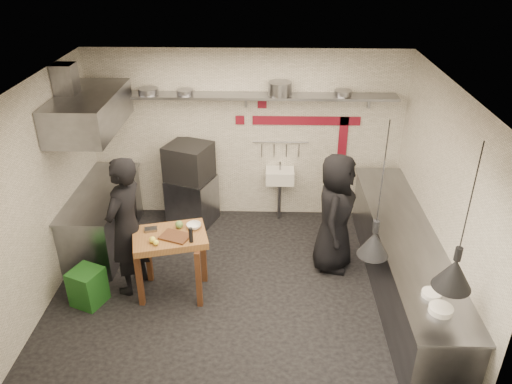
{
  "coord_description": "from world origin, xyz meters",
  "views": [
    {
      "loc": [
        0.36,
        -5.42,
        4.36
      ],
      "look_at": [
        0.2,
        0.3,
        1.34
      ],
      "focal_mm": 35.0,
      "sensor_mm": 36.0,
      "label": 1
    }
  ],
  "objects_px": {
    "oven_stand": "(192,200)",
    "combi_oven": "(189,162)",
    "green_bin": "(88,287)",
    "chef_right": "(335,213)",
    "prep_table": "(172,264)",
    "chef_left": "(126,227)"
  },
  "relations": [
    {
      "from": "prep_table",
      "to": "chef_left",
      "type": "xyz_separation_m",
      "value": [
        -0.58,
        0.1,
        0.5
      ]
    },
    {
      "from": "green_bin",
      "to": "chef_right",
      "type": "xyz_separation_m",
      "value": [
        3.26,
        0.91,
        0.63
      ]
    },
    {
      "from": "green_bin",
      "to": "prep_table",
      "type": "bearing_deg",
      "value": 12.44
    },
    {
      "from": "oven_stand",
      "to": "combi_oven",
      "type": "relative_size",
      "value": 1.23
    },
    {
      "from": "oven_stand",
      "to": "combi_oven",
      "type": "xyz_separation_m",
      "value": [
        -0.01,
        0.02,
        0.69
      ]
    },
    {
      "from": "chef_right",
      "to": "prep_table",
      "type": "bearing_deg",
      "value": 122.92
    },
    {
      "from": "combi_oven",
      "to": "prep_table",
      "type": "relative_size",
      "value": 0.71
    },
    {
      "from": "green_bin",
      "to": "chef_right",
      "type": "distance_m",
      "value": 3.44
    },
    {
      "from": "prep_table",
      "to": "combi_oven",
      "type": "bearing_deg",
      "value": 75.78
    },
    {
      "from": "combi_oven",
      "to": "green_bin",
      "type": "relative_size",
      "value": 1.3
    },
    {
      "from": "oven_stand",
      "to": "chef_right",
      "type": "bearing_deg",
      "value": -7.19
    },
    {
      "from": "green_bin",
      "to": "chef_right",
      "type": "relative_size",
      "value": 0.29
    },
    {
      "from": "prep_table",
      "to": "chef_left",
      "type": "height_order",
      "value": "chef_left"
    },
    {
      "from": "oven_stand",
      "to": "combi_oven",
      "type": "distance_m",
      "value": 0.69
    },
    {
      "from": "oven_stand",
      "to": "prep_table",
      "type": "relative_size",
      "value": 0.87
    },
    {
      "from": "combi_oven",
      "to": "prep_table",
      "type": "distance_m",
      "value": 1.97
    },
    {
      "from": "combi_oven",
      "to": "oven_stand",
      "type": "bearing_deg",
      "value": -26.47
    },
    {
      "from": "combi_oven",
      "to": "chef_left",
      "type": "bearing_deg",
      "value": -86.6
    },
    {
      "from": "combi_oven",
      "to": "green_bin",
      "type": "distance_m",
      "value": 2.5
    },
    {
      "from": "chef_left",
      "to": "oven_stand",
      "type": "bearing_deg",
      "value": -179.65
    },
    {
      "from": "green_bin",
      "to": "chef_right",
      "type": "height_order",
      "value": "chef_right"
    },
    {
      "from": "chef_left",
      "to": "green_bin",
      "type": "bearing_deg",
      "value": -37.3
    }
  ]
}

